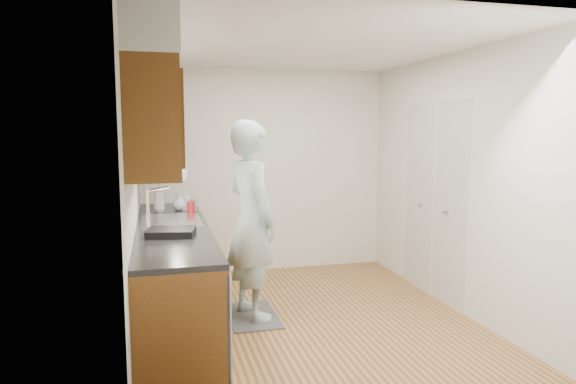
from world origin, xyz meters
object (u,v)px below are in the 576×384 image
object	(u,v)px
soap_bottle_a	(159,198)
soap_bottle_c	(179,201)
steel_can	(193,205)
soap_bottle_b	(186,201)
person	(251,207)
soda_can	(191,208)
dish_rack	(171,232)

from	to	relation	value
soap_bottle_a	soap_bottle_c	distance (m)	0.21
steel_can	soap_bottle_c	bearing A→B (deg)	156.91
soap_bottle_b	soap_bottle_a	bearing A→B (deg)	-174.21
person	soap_bottle_c	distance (m)	0.93
person	soap_bottle_a	world-z (taller)	person
soap_bottle_a	soda_can	bearing A→B (deg)	-45.06
soap_bottle_b	soap_bottle_c	size ratio (longest dim) A/B	0.98
soap_bottle_c	soap_bottle_b	bearing A→B (deg)	-6.73
soda_can	soap_bottle_c	bearing A→B (deg)	106.15
soap_bottle_a	soap_bottle_c	world-z (taller)	soap_bottle_a
soap_bottle_c	dish_rack	world-z (taller)	soap_bottle_c
soap_bottle_c	dish_rack	xyz separation A→B (m)	(-0.12, -1.28, -0.07)
person	soda_can	size ratio (longest dim) A/B	15.60
soap_bottle_a	person	bearing A→B (deg)	-38.22
soap_bottle_b	steel_can	world-z (taller)	soap_bottle_b
soap_bottle_b	dish_rack	xyz separation A→B (m)	(-0.19, -1.27, -0.06)
soap_bottle_b	soda_can	world-z (taller)	soap_bottle_b
soap_bottle_a	steel_can	size ratio (longest dim) A/B	2.38
soap_bottle_c	dish_rack	size ratio (longest dim) A/B	0.53
soap_bottle_b	dish_rack	size ratio (longest dim) A/B	0.52
dish_rack	soap_bottle_b	bearing A→B (deg)	92.47
soap_bottle_c	soda_can	bearing A→B (deg)	-73.85
dish_rack	soda_can	bearing A→B (deg)	88.14
soap_bottle_a	dish_rack	bearing A→B (deg)	-86.20
soap_bottle_c	steel_can	world-z (taller)	soap_bottle_c
soda_can	steel_can	distance (m)	0.28
steel_can	dish_rack	distance (m)	1.25
steel_can	person	bearing A→B (deg)	-52.19
soap_bottle_c	steel_can	xyz separation A→B (m)	(0.14, -0.06, -0.03)
soap_bottle_a	soap_bottle_c	xyz separation A→B (m)	(0.20, 0.04, -0.05)
soap_bottle_b	soda_can	distance (m)	0.33
soda_can	dish_rack	size ratio (longest dim) A/B	0.38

